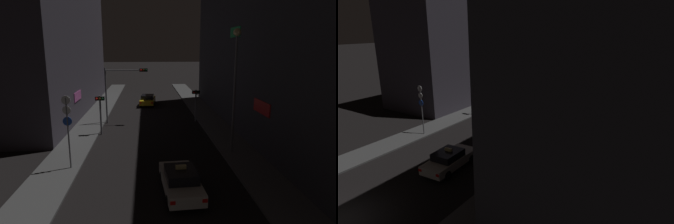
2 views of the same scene
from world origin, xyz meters
TOP-DOWN VIEW (x-y plane):
  - sidewalk_left at (-6.19, 25.75)m, footprint 2.74×55.50m
  - sidewalk_right at (6.19, 25.75)m, footprint 2.74×55.50m
  - building_facade_left at (-12.08, 29.13)m, footprint 9.12×28.50m
  - building_facade_right at (11.24, 19.98)m, footprint 7.44×35.05m
  - taxi at (1.19, 7.68)m, footprint 2.07×4.55m
  - far_car at (-0.36, 31.96)m, footprint 2.21×4.60m
  - traffic_light_overhead at (-3.01, 22.78)m, footprint 4.28×0.42m
  - traffic_light_left_kerb at (-4.57, 18.78)m, footprint 0.80×0.42m
  - traffic_light_right_kerb at (4.57, 22.87)m, footprint 0.80×0.42m
  - sign_pole_left at (-5.39, 11.27)m, footprint 0.56×0.10m
  - street_lamp_near_block at (5.61, 13.28)m, footprint 0.53×0.53m

SIDE VIEW (x-z plane):
  - sidewalk_left at x=-6.19m, z-range 0.00..0.12m
  - sidewalk_right at x=6.19m, z-range 0.00..0.12m
  - far_car at x=-0.36m, z-range 0.02..1.44m
  - taxi at x=1.19m, z-range -0.07..1.55m
  - traffic_light_right_kerb at x=4.57m, z-range 0.75..4.08m
  - traffic_light_left_kerb at x=-4.57m, z-range 0.78..4.29m
  - sign_pole_left at x=-5.39m, z-range 0.60..5.24m
  - traffic_light_overhead at x=-3.01m, z-range 1.24..6.88m
  - street_lamp_near_block at x=5.61m, z-range 1.69..10.43m
  - building_facade_left at x=-12.08m, z-range 0.00..15.29m
  - building_facade_right at x=11.24m, z-range 0.00..19.43m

